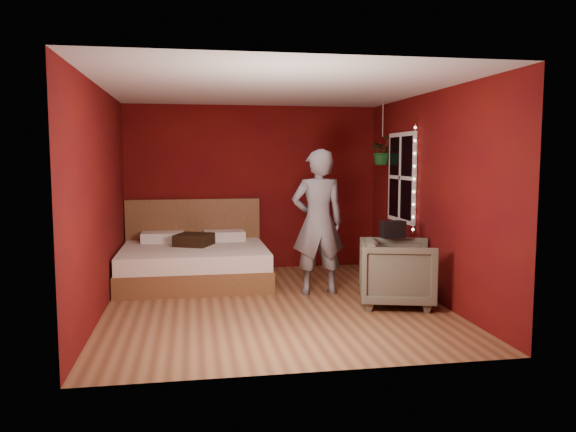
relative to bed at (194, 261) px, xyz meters
The scene contains 10 objects.
floor 1.73m from the bed, 56.19° to the right, with size 4.50×4.50×0.00m, color #92603A.
room_walls 2.20m from the bed, 56.19° to the right, with size 4.04×4.54×2.62m.
window 3.20m from the bed, 10.09° to the right, with size 0.05×0.97×1.27m.
fairy_lights 3.30m from the bed, 19.86° to the right, with size 0.04×0.04×1.45m.
bed is the anchor object (origin of this frame).
person 2.00m from the bed, 32.62° to the right, with size 0.69×0.45×1.89m, color slate.
armchair 2.97m from the bed, 35.67° to the right, with size 0.85×0.88×0.80m, color #5F5D4B.
handbag 2.94m from the bed, 32.56° to the right, with size 0.29×0.15×0.21m, color black.
throw_pillow 0.31m from the bed, 88.06° to the left, with size 0.47×0.47×0.17m, color black.
hanging_plant 3.25m from the bed, ahead, with size 0.40×0.35×0.93m.
Camera 1 is at (-0.97, -6.67, 1.79)m, focal length 35.00 mm.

